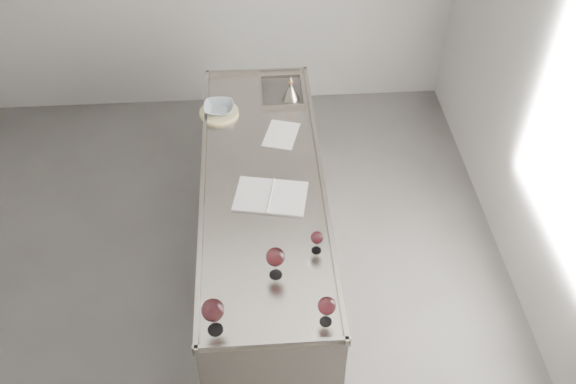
{
  "coord_description": "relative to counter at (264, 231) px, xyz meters",
  "views": [
    {
      "loc": [
        0.46,
        -2.62,
        3.63
      ],
      "look_at": [
        0.64,
        0.1,
        1.02
      ],
      "focal_mm": 40.0,
      "sensor_mm": 36.0,
      "label": 1
    }
  ],
  "objects": [
    {
      "name": "notebook",
      "position": [
        0.04,
        -0.16,
        0.47
      ],
      "size": [
        0.47,
        0.37,
        0.02
      ],
      "rotation": [
        0.0,
        0.0,
        -0.2
      ],
      "color": "white",
      "rests_on": "counter"
    },
    {
      "name": "wine_glass_small",
      "position": [
        0.27,
        -0.6,
        0.57
      ],
      "size": [
        0.07,
        0.07,
        0.14
      ],
      "rotation": [
        0.0,
        0.0,
        -0.29
      ],
      "color": "white",
      "rests_on": "counter"
    },
    {
      "name": "room_shell",
      "position": [
        -0.5,
        -0.3,
        0.93
      ],
      "size": [
        4.54,
        5.04,
        2.84
      ],
      "color": "#4B4947",
      "rests_on": "ground"
    },
    {
      "name": "trivet",
      "position": [
        -0.28,
        0.7,
        0.48
      ],
      "size": [
        0.32,
        0.32,
        0.02
      ],
      "primitive_type": "cylinder",
      "rotation": [
        0.0,
        0.0,
        -0.18
      ],
      "color": "#D0C386",
      "rests_on": "counter"
    },
    {
      "name": "loose_paper_top",
      "position": [
        0.14,
        0.44,
        0.47
      ],
      "size": [
        0.28,
        0.33,
        0.0
      ],
      "primitive_type": "cube",
      "rotation": [
        0.0,
        0.0,
        -0.29
      ],
      "color": "white",
      "rests_on": "counter"
    },
    {
      "name": "counter",
      "position": [
        0.0,
        0.0,
        0.0
      ],
      "size": [
        0.77,
        2.42,
        0.97
      ],
      "color": "gray",
      "rests_on": "ground"
    },
    {
      "name": "wine_glass_middle",
      "position": [
        0.04,
        -0.75,
        0.61
      ],
      "size": [
        0.1,
        0.1,
        0.2
      ],
      "rotation": [
        0.0,
        0.0,
        0.0
      ],
      "color": "white",
      "rests_on": "counter"
    },
    {
      "name": "wine_glass_right",
      "position": [
        0.27,
        -1.07,
        0.59
      ],
      "size": [
        0.09,
        0.09,
        0.18
      ],
      "rotation": [
        0.0,
        0.0,
        -0.03
      ],
      "color": "white",
      "rests_on": "counter"
    },
    {
      "name": "wine_glass_left",
      "position": [
        -0.28,
        -1.08,
        0.62
      ],
      "size": [
        0.11,
        0.11,
        0.22
      ],
      "rotation": [
        0.0,
        0.0,
        -0.33
      ],
      "color": "white",
      "rests_on": "counter"
    },
    {
      "name": "wine_funnel",
      "position": [
        0.23,
        0.82,
        0.53
      ],
      "size": [
        0.14,
        0.14,
        0.2
      ],
      "rotation": [
        0.0,
        0.0,
        0.39
      ],
      "color": "#9D988C",
      "rests_on": "counter"
    },
    {
      "name": "ceramic_bowl",
      "position": [
        -0.28,
        0.7,
        0.51
      ],
      "size": [
        0.22,
        0.22,
        0.05
      ],
      "primitive_type": "imported",
      "rotation": [
        0.0,
        0.0,
        -0.05
      ],
      "color": "#91A1A9",
      "rests_on": "trivet"
    }
  ]
}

